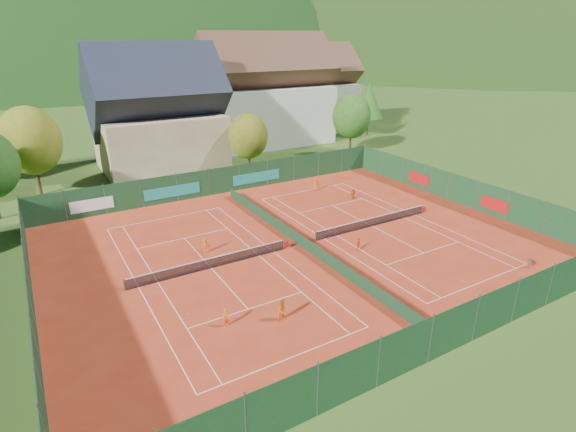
# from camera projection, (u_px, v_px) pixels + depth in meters

# --- Properties ---
(ground) EXTENTS (600.00, 600.00, 0.00)m
(ground) POSITION_uv_depth(u_px,v_px,m) (300.00, 246.00, 38.13)
(ground) COLOR #305119
(ground) RESTS_ON ground
(clay_pad) EXTENTS (40.00, 32.00, 0.01)m
(clay_pad) POSITION_uv_depth(u_px,v_px,m) (300.00, 245.00, 38.12)
(clay_pad) COLOR #B0311A
(clay_pad) RESTS_ON ground
(court_markings_left) EXTENTS (11.03, 23.83, 0.00)m
(court_markings_left) POSITION_uv_depth(u_px,v_px,m) (211.00, 268.00, 34.34)
(court_markings_left) COLOR white
(court_markings_left) RESTS_ON ground
(court_markings_right) EXTENTS (11.03, 23.83, 0.00)m
(court_markings_right) POSITION_uv_depth(u_px,v_px,m) (373.00, 226.00, 41.90)
(court_markings_right) COLOR white
(court_markings_right) RESTS_ON ground
(tennis_net_left) EXTENTS (13.30, 0.10, 1.02)m
(tennis_net_left) POSITION_uv_depth(u_px,v_px,m) (213.00, 262.00, 34.23)
(tennis_net_left) COLOR #59595B
(tennis_net_left) RESTS_ON ground
(tennis_net_right) EXTENTS (13.30, 0.10, 1.02)m
(tennis_net_right) POSITION_uv_depth(u_px,v_px,m) (374.00, 221.00, 41.78)
(tennis_net_right) COLOR #59595B
(tennis_net_right) RESTS_ON ground
(court_divider) EXTENTS (0.03, 28.80, 1.00)m
(court_divider) POSITION_uv_depth(u_px,v_px,m) (300.00, 240.00, 37.93)
(court_divider) COLOR #13341C
(court_divider) RESTS_ON ground
(fence_north) EXTENTS (40.00, 0.10, 3.00)m
(fence_north) POSITION_uv_depth(u_px,v_px,m) (221.00, 181.00, 50.12)
(fence_north) COLOR #14381D
(fence_north) RESTS_ON ground
(fence_south) EXTENTS (40.00, 0.04, 3.00)m
(fence_south) POSITION_uv_depth(u_px,v_px,m) (454.00, 329.00, 24.79)
(fence_south) COLOR #123219
(fence_south) RESTS_ON ground
(fence_west) EXTENTS (0.04, 32.00, 3.00)m
(fence_west) POSITION_uv_depth(u_px,v_px,m) (30.00, 294.00, 28.11)
(fence_west) COLOR #12331D
(fence_west) RESTS_ON ground
(fence_east) EXTENTS (0.09, 32.00, 3.00)m
(fence_east) POSITION_uv_depth(u_px,v_px,m) (461.00, 190.00, 47.05)
(fence_east) COLOR #163D1E
(fence_east) RESTS_ON ground
(chalet) EXTENTS (16.20, 12.00, 16.00)m
(chalet) POSITION_uv_depth(u_px,v_px,m) (158.00, 118.00, 58.16)
(chalet) COLOR beige
(chalet) RESTS_ON ground
(hotel_block_a) EXTENTS (21.60, 11.00, 17.25)m
(hotel_block_a) POSITION_uv_depth(u_px,v_px,m) (266.00, 97.00, 71.64)
(hotel_block_a) COLOR silver
(hotel_block_a) RESTS_ON ground
(hotel_block_b) EXTENTS (17.28, 10.00, 15.50)m
(hotel_block_b) POSITION_uv_depth(u_px,v_px,m) (311.00, 92.00, 84.92)
(hotel_block_b) COLOR silver
(hotel_block_b) RESTS_ON ground
(tree_west_mid) EXTENTS (6.44, 6.44, 9.78)m
(tree_west_mid) POSITION_uv_depth(u_px,v_px,m) (30.00, 141.00, 48.09)
(tree_west_mid) COLOR #482F19
(tree_west_mid) RESTS_ON ground
(tree_center) EXTENTS (5.01, 5.01, 7.60)m
(tree_center) POSITION_uv_depth(u_px,v_px,m) (248.00, 136.00, 56.74)
(tree_center) COLOR #412B17
(tree_center) RESTS_ON ground
(tree_east_front) EXTENTS (5.72, 5.72, 8.69)m
(tree_east_front) POSITION_uv_depth(u_px,v_px,m) (352.00, 116.00, 66.59)
(tree_east_front) COLOR #432F18
(tree_east_front) RESTS_ON ground
(tree_east_mid) EXTENTS (5.04, 5.04, 9.00)m
(tree_east_mid) POSITION_uv_depth(u_px,v_px,m) (369.00, 101.00, 77.44)
(tree_east_mid) COLOR #402C16
(tree_east_mid) RESTS_ON ground
(tree_east_back) EXTENTS (7.15, 7.15, 10.86)m
(tree_east_back) POSITION_uv_depth(u_px,v_px,m) (305.00, 95.00, 79.79)
(tree_east_back) COLOR #4D321B
(tree_east_back) RESTS_ON ground
(mountain_backdrop) EXTENTS (820.00, 530.00, 242.00)m
(mountain_backdrop) POSITION_uv_depth(u_px,v_px,m) (123.00, 143.00, 252.74)
(mountain_backdrop) COLOR black
(mountain_backdrop) RESTS_ON ground
(ball_hopper) EXTENTS (0.34, 0.34, 0.80)m
(ball_hopper) POSITION_uv_depth(u_px,v_px,m) (531.00, 261.00, 34.22)
(ball_hopper) COLOR slate
(ball_hopper) RESTS_ON ground
(loose_ball_0) EXTENTS (0.07, 0.07, 0.07)m
(loose_ball_0) POSITION_uv_depth(u_px,v_px,m) (188.00, 314.00, 28.67)
(loose_ball_0) COLOR #CCD833
(loose_ball_0) RESTS_ON ground
(loose_ball_1) EXTENTS (0.07, 0.07, 0.07)m
(loose_ball_1) POSITION_uv_depth(u_px,v_px,m) (463.00, 281.00, 32.57)
(loose_ball_1) COLOR #CCD833
(loose_ball_1) RESTS_ON ground
(player_left_near) EXTENTS (0.50, 0.38, 1.25)m
(player_left_near) POSITION_uv_depth(u_px,v_px,m) (226.00, 318.00, 27.28)
(player_left_near) COLOR orange
(player_left_near) RESTS_ON ground
(player_left_mid) EXTENTS (0.77, 0.61, 1.54)m
(player_left_mid) POSITION_uv_depth(u_px,v_px,m) (283.00, 310.00, 27.76)
(player_left_mid) COLOR orange
(player_left_mid) RESTS_ON ground
(player_left_far) EXTENTS (0.85, 0.50, 1.31)m
(player_left_far) POSITION_uv_depth(u_px,v_px,m) (205.00, 245.00, 36.62)
(player_left_far) COLOR orange
(player_left_far) RESTS_ON ground
(player_right_near) EXTENTS (0.74, 0.66, 1.21)m
(player_right_near) POSITION_uv_depth(u_px,v_px,m) (358.00, 244.00, 36.94)
(player_right_near) COLOR #F94F16
(player_right_near) RESTS_ON ground
(player_right_far_a) EXTENTS (0.71, 0.48, 1.44)m
(player_right_far_a) POSITION_uv_depth(u_px,v_px,m) (316.00, 184.00, 51.36)
(player_right_far_a) COLOR orange
(player_right_far_a) RESTS_ON ground
(player_right_far_b) EXTENTS (1.17, 0.58, 1.21)m
(player_right_far_b) POSITION_uv_depth(u_px,v_px,m) (353.00, 194.00, 48.64)
(player_right_far_b) COLOR orange
(player_right_far_b) RESTS_ON ground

